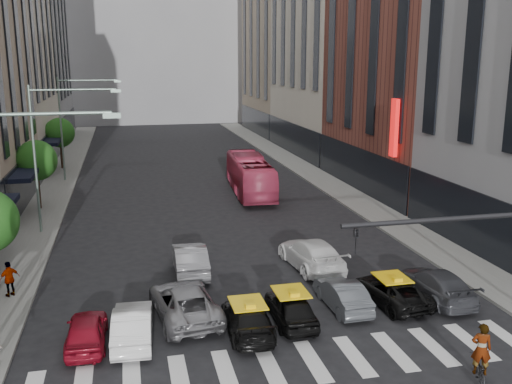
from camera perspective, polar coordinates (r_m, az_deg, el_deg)
sidewalk_left at (r=47.76m, az=-19.77°, el=-0.42°), size 3.00×96.00×0.15m
sidewalk_right at (r=50.38m, az=7.13°, el=0.94°), size 3.00×96.00×0.15m
building_left_d at (r=82.12m, az=-21.78°, el=15.29°), size 8.00×18.00×30.00m
building_right_b at (r=48.81m, az=15.14°, el=15.48°), size 8.00×18.00×26.00m
building_right_d at (r=84.36m, az=2.63°, el=15.41°), size 8.00×18.00×28.00m
building_far at (r=101.63m, az=-10.28°, el=17.09°), size 30.00×10.00×36.00m
tree_mid at (r=43.22m, az=-21.11°, el=2.96°), size 2.88×2.88×4.95m
tree_far at (r=58.95m, az=-19.05°, el=5.62°), size 2.88×2.88×4.95m
streetlamp_mid at (r=36.78m, az=-19.92°, el=4.97°), size 5.38×0.25×9.00m
streetlamp_far at (r=52.61m, az=-17.96°, el=7.35°), size 5.38×0.25×9.00m
liberty_sign at (r=40.78m, az=13.67°, el=6.25°), size 0.30×0.70×4.00m
car_red at (r=23.09m, az=-16.60°, el=-13.12°), size 1.55×3.71×1.25m
car_white_front at (r=22.98m, az=-12.24°, el=-12.82°), size 1.67×4.23×1.37m
car_silver at (r=24.48m, az=-7.16°, el=-10.86°), size 2.99×5.41×1.43m
taxi_left at (r=23.15m, az=-0.83°, el=-12.49°), size 1.90×4.32×1.23m
taxi_center at (r=24.00m, az=3.49°, el=-11.43°), size 1.57×3.87×1.32m
car_grey_mid at (r=25.51m, az=8.62°, el=-10.08°), size 1.46×3.91×1.28m
taxi_right at (r=26.41m, az=13.39°, el=-9.57°), size 2.49×4.49×1.19m
car_grey_curb at (r=27.38m, az=17.58°, el=-8.80°), size 1.94×4.74×1.37m
car_row2_left at (r=29.30m, az=-6.63°, el=-6.64°), size 1.72×4.65×1.52m
car_row2_right at (r=29.92m, az=5.56°, el=-6.17°), size 2.62×5.48×1.54m
bus at (r=45.89m, az=-0.61°, el=1.69°), size 3.26×11.10×3.05m
motorcycle at (r=21.54m, az=21.43°, el=-16.18°), size 1.09×1.63×0.81m
rider at (r=20.95m, az=21.74°, el=-13.02°), size 0.79×0.66×1.83m
pedestrian_far at (r=28.27m, az=-23.43°, el=-7.98°), size 1.01×0.89×1.64m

